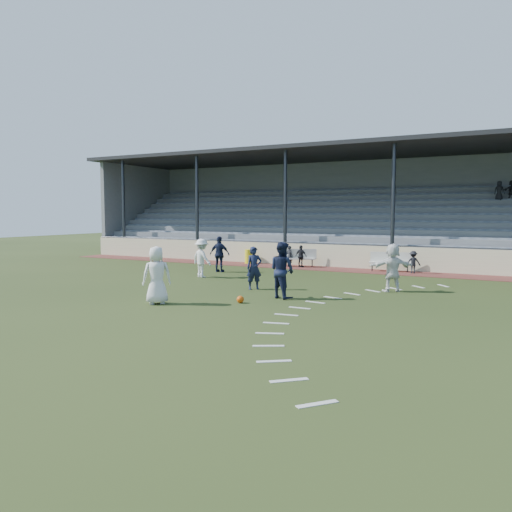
{
  "coord_description": "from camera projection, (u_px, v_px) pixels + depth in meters",
  "views": [
    {
      "loc": [
        8.77,
        -14.0,
        2.93
      ],
      "look_at": [
        0.0,
        2.5,
        1.3
      ],
      "focal_mm": 35.0,
      "sensor_mm": 36.0,
      "label": 1
    }
  ],
  "objects": [
    {
      "name": "ground",
      "position": [
        221.0,
        300.0,
        16.67
      ],
      "size": [
        90.0,
        90.0,
        0.0
      ],
      "primitive_type": "plane",
      "color": "#273415",
      "rests_on": "ground"
    },
    {
      "name": "cinder_track",
      "position": [
        328.0,
        269.0,
        25.91
      ],
      "size": [
        34.0,
        2.0,
        0.02
      ],
      "primitive_type": "cube",
      "color": "#572623",
      "rests_on": "ground"
    },
    {
      "name": "retaining_wall",
      "position": [
        335.0,
        256.0,
        26.78
      ],
      "size": [
        34.0,
        0.18,
        1.2
      ],
      "primitive_type": "cube",
      "color": "beige",
      "rests_on": "ground"
    },
    {
      "name": "bench_left",
      "position": [
        297.0,
        256.0,
        26.96
      ],
      "size": [
        2.02,
        1.1,
        0.95
      ],
      "rotation": [
        0.0,
        0.0,
        0.34
      ],
      "color": "silver",
      "rests_on": "cinder_track"
    },
    {
      "name": "bench_right",
      "position": [
        390.0,
        260.0,
        24.74
      ],
      "size": [
        2.04,
        0.76,
        0.95
      ],
      "rotation": [
        0.0,
        0.0,
        0.15
      ],
      "color": "silver",
      "rests_on": "cinder_track"
    },
    {
      "name": "trash_bin",
      "position": [
        249.0,
        256.0,
        28.61
      ],
      "size": [
        0.5,
        0.5,
        0.8
      ],
      "primitive_type": "cylinder",
      "color": "yellow",
      "rests_on": "cinder_track"
    },
    {
      "name": "football",
      "position": [
        240.0,
        299.0,
        16.18
      ],
      "size": [
        0.24,
        0.24,
        0.24
      ],
      "primitive_type": "sphere",
      "color": "#CA4E0B",
      "rests_on": "ground"
    },
    {
      "name": "player_white_lead",
      "position": [
        157.0,
        275.0,
        15.97
      ],
      "size": [
        1.07,
        1.06,
        1.87
      ],
      "primitive_type": "imported",
      "rotation": [
        0.0,
        0.0,
        3.9
      ],
      "color": "silver",
      "rests_on": "ground"
    },
    {
      "name": "player_navy_lead",
      "position": [
        254.0,
        268.0,
        19.0
      ],
      "size": [
        0.71,
        0.7,
        1.64
      ],
      "primitive_type": "imported",
      "rotation": [
        0.0,
        0.0,
        0.75
      ],
      "color": "#121933",
      "rests_on": "ground"
    },
    {
      "name": "player_navy_mid",
      "position": [
        282.0,
        270.0,
        17.04
      ],
      "size": [
        1.14,
        1.03,
        1.94
      ],
      "primitive_type": "imported",
      "rotation": [
        0.0,
        0.0,
        2.77
      ],
      "color": "#121933",
      "rests_on": "ground"
    },
    {
      "name": "player_white_wing",
      "position": [
        202.0,
        258.0,
        22.54
      ],
      "size": [
        1.27,
        0.96,
        1.74
      ],
      "primitive_type": "imported",
      "rotation": [
        0.0,
        0.0,
        2.83
      ],
      "color": "silver",
      "rests_on": "ground"
    },
    {
      "name": "player_navy_wing",
      "position": [
        220.0,
        254.0,
        24.55
      ],
      "size": [
        1.08,
        0.56,
        1.77
      ],
      "primitive_type": "imported",
      "rotation": [
        0.0,
        0.0,
        3.27
      ],
      "color": "#121933",
      "rests_on": "ground"
    },
    {
      "name": "player_white_back",
      "position": [
        392.0,
        268.0,
        18.48
      ],
      "size": [
        1.66,
        1.39,
        1.79
      ],
      "primitive_type": "imported",
      "rotation": [
        0.0,
        0.0,
        3.76
      ],
      "color": "silver",
      "rests_on": "ground"
    },
    {
      "name": "sub_left_near",
      "position": [
        290.0,
        256.0,
        26.96
      ],
      "size": [
        0.46,
        0.36,
        1.12
      ],
      "primitive_type": "imported",
      "rotation": [
        0.0,
        0.0,
        2.91
      ],
      "color": "black",
      "rests_on": "cinder_track"
    },
    {
      "name": "sub_left_far",
      "position": [
        301.0,
        256.0,
        26.57
      ],
      "size": [
        0.73,
        0.4,
        1.17
      ],
      "primitive_type": "imported",
      "rotation": [
        0.0,
        0.0,
        2.98
      ],
      "color": "black",
      "rests_on": "cinder_track"
    },
    {
      "name": "sub_right",
      "position": [
        413.0,
        262.0,
        23.94
      ],
      "size": [
        0.79,
        0.6,
        1.07
      ],
      "primitive_type": "imported",
      "rotation": [
        0.0,
        0.0,
        3.47
      ],
      "color": "black",
      "rests_on": "cinder_track"
    },
    {
      "name": "grandstand",
      "position": [
        361.0,
        224.0,
        30.78
      ],
      "size": [
        34.6,
        9.0,
        6.61
      ],
      "color": "slate",
      "rests_on": "ground"
    },
    {
      "name": "penalty_arc",
      "position": [
        339.0,
        312.0,
        14.74
      ],
      "size": [
        3.89,
        14.63,
        0.01
      ],
      "color": "silver",
      "rests_on": "ground"
    }
  ]
}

